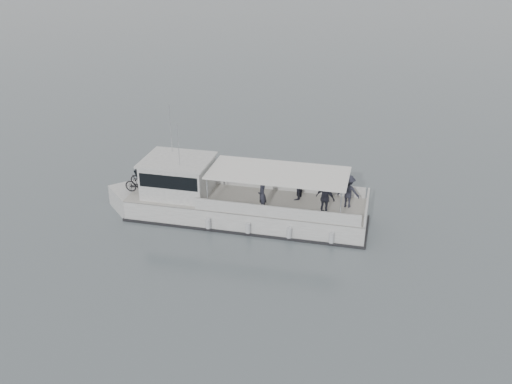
% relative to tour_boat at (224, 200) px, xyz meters
% --- Properties ---
extents(ground, '(1400.00, 1400.00, 0.00)m').
position_rel_tour_boat_xyz_m(ground, '(5.35, -2.28, -0.91)').
color(ground, '#566065').
rests_on(ground, ground).
extents(tour_boat, '(13.33, 5.57, 5.56)m').
position_rel_tour_boat_xyz_m(tour_boat, '(0.00, 0.00, 0.00)').
color(tour_boat, white).
rests_on(tour_boat, ground).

